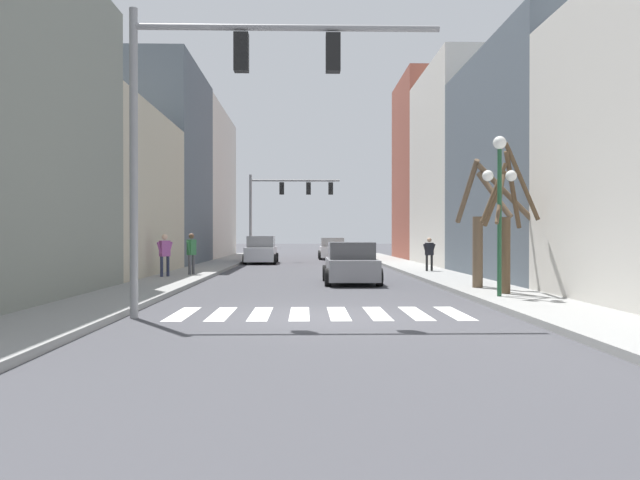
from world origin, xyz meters
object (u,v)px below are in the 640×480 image
pedestrian_on_left_sidewalk (165,251)px  street_tree_right_far (483,225)px  pedestrian_on_right_sidewalk (429,251)px  street_tree_left_far (506,223)px  car_parked_right_mid (332,249)px  traffic_signal_near (220,95)px  traffic_signal_far (284,197)px  street_lamp_right_corner (500,183)px  car_parked_right_far (351,264)px  pedestrian_near_right_corner (191,250)px  car_parked_left_near (261,251)px

pedestrian_on_left_sidewalk → street_tree_right_far: street_tree_right_far is taller
pedestrian_on_right_sidewalk → street_tree_left_far: size_ratio=0.36×
car_parked_right_mid → pedestrian_on_right_sidewalk: (3.74, -18.46, 0.31)m
traffic_signal_near → traffic_signal_far: size_ratio=1.09×
street_lamp_right_corner → car_parked_right_far: street_lamp_right_corner is taller
traffic_signal_far → pedestrian_on_left_sidewalk: (-4.23, -17.67, -3.27)m
traffic_signal_near → traffic_signal_far: 29.28m
traffic_signal_far → pedestrian_near_right_corner: size_ratio=3.54×
street_lamp_right_corner → street_tree_left_far: street_lamp_right_corner is taller
pedestrian_near_right_corner → pedestrian_on_right_sidewalk: (10.66, 2.34, -0.12)m
car_parked_right_far → street_tree_left_far: bearing=-144.5°
traffic_signal_far → car_parked_left_near: (-1.40, -2.54, -3.62)m
pedestrian_on_right_sidewalk → car_parked_right_mid: bearing=80.6°
street_lamp_right_corner → car_parked_left_near: street_lamp_right_corner is taller
street_tree_left_far → street_tree_right_far: street_tree_left_far is taller
pedestrian_on_left_sidewalk → street_tree_left_far: bearing=100.9°
pedestrian_on_right_sidewalk → traffic_signal_far: bearing=96.6°
pedestrian_on_right_sidewalk → street_tree_right_far: 9.33m
pedestrian_on_left_sidewalk → traffic_signal_far: bearing=-149.2°
street_tree_right_far → pedestrian_on_right_sidewalk: bearing=89.2°
traffic_signal_near → pedestrian_on_left_sidewalk: (-3.81, 11.60, -3.74)m
traffic_signal_near → car_parked_left_near: size_ratio=1.40×
car_parked_left_near → car_parked_right_mid: bearing=-35.0°
street_tree_left_far → traffic_signal_near: bearing=-152.0°
street_lamp_right_corner → street_tree_left_far: 1.47m
traffic_signal_near → street_lamp_right_corner: bearing=23.8°
pedestrian_on_left_sidewalk → street_tree_right_far: 12.69m
car_parked_right_mid → pedestrian_on_left_sidewalk: pedestrian_on_left_sidewalk is taller
pedestrian_on_left_sidewalk → street_tree_left_far: size_ratio=0.40×
car_parked_right_far → street_tree_left_far: size_ratio=0.96×
car_parked_right_far → pedestrian_near_right_corner: pedestrian_near_right_corner is taller
car_parked_right_mid → pedestrian_near_right_corner: size_ratio=2.64×
street_lamp_right_corner → pedestrian_on_left_sidewalk: bearing=142.5°
car_parked_right_far → street_tree_right_far: size_ratio=1.01×
traffic_signal_near → street_tree_right_far: bearing=38.6°
street_tree_left_far → car_parked_left_near: bearing=110.8°
pedestrian_on_left_sidewalk → pedestrian_near_right_corner: 1.59m
traffic_signal_far → street_tree_right_far: (7.13, -23.25, -2.28)m
traffic_signal_near → car_parked_right_mid: bearing=83.3°
traffic_signal_near → street_tree_left_far: bearing=28.0°
car_parked_right_far → car_parked_left_near: size_ratio=0.86×
traffic_signal_near → street_tree_left_far: size_ratio=1.57×
pedestrian_near_right_corner → car_parked_right_far: bearing=-94.5°
traffic_signal_near → street_tree_left_far: 9.07m
street_lamp_right_corner → pedestrian_on_right_sidewalk: (0.51, 12.13, -2.17)m
street_lamp_right_corner → car_parked_left_near: bearing=109.1°
car_parked_right_far → street_tree_right_far: (3.95, -3.70, 1.43)m
traffic_signal_near → car_parked_left_near: traffic_signal_near is taller
pedestrian_on_left_sidewalk → traffic_signal_near: bearing=62.5°
car_parked_right_far → street_tree_right_far: street_tree_right_far is taller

